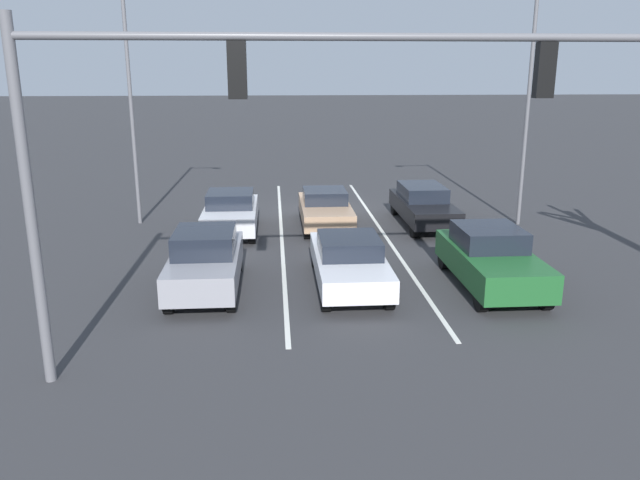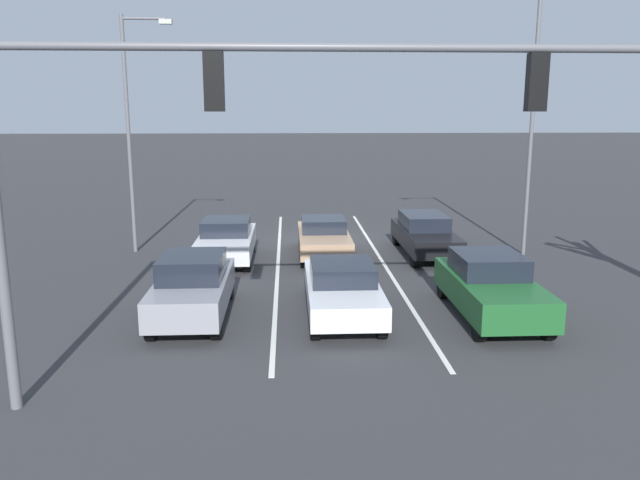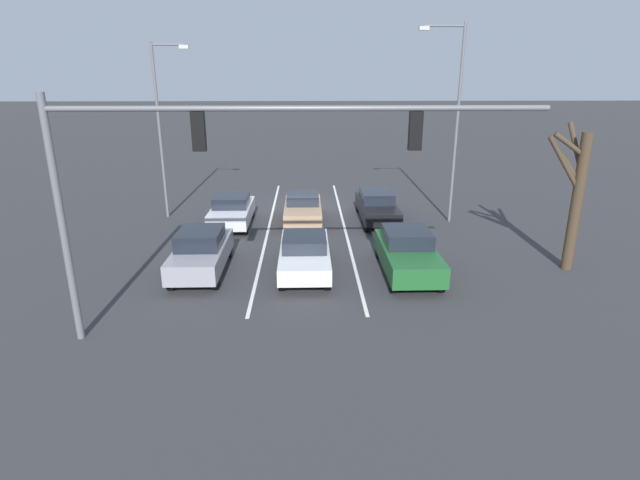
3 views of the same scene
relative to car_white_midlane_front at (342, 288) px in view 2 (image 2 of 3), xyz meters
The scene contains 12 objects.
ground_plane 9.10m from the car_white_midlane_front, 90.55° to the right, with size 240.00×240.00×0.00m, color #333335.
lane_stripe_left_divider 5.97m from the car_white_midlane_front, 108.70° to the right, with size 0.12×18.91×0.01m, color silver.
lane_stripe_center_divider 5.92m from the car_white_midlane_front, 72.90° to the right, with size 0.12×18.91×0.01m, color silver.
car_white_midlane_front is the anchor object (origin of this frame).
car_darkgreen_leftlane_front 3.78m from the car_white_midlane_front, behind, with size 1.86×4.48×1.58m.
car_gray_rightlane_front 3.79m from the car_white_midlane_front, ahead, with size 1.74×4.31×1.63m.
car_tan_midlane_second 6.62m from the car_white_midlane_front, 89.20° to the right, with size 1.78×4.42×1.36m.
car_black_leftlane_second 7.58m from the car_white_midlane_front, 118.33° to the right, with size 1.72×4.76×1.46m.
car_silver_rightlane_second 6.93m from the car_white_midlane_front, 59.60° to the right, with size 1.82×4.12×1.49m.
traffic_signal_gantry 6.83m from the car_white_midlane_front, 63.82° to the left, with size 12.39×0.37×6.56m.
street_lamp_right_shoulder 11.12m from the car_white_midlane_front, 48.17° to the right, with size 1.81×0.24×8.44m.
street_lamp_left_shoulder 10.54m from the car_white_midlane_front, 137.32° to the right, with size 2.13×0.24×9.17m.
Camera 2 is at (1.45, 24.41, 5.18)m, focal length 35.00 mm.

